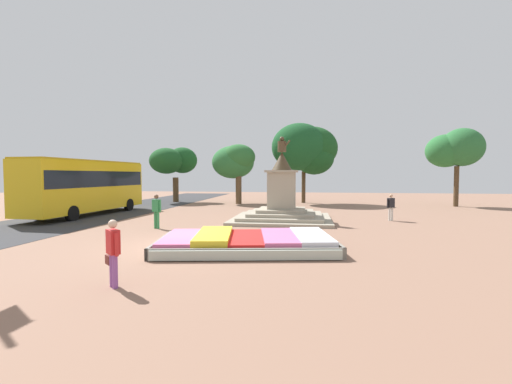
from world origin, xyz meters
name	(u,v)px	position (x,y,z in m)	size (l,w,h in m)	color
ground_plane	(177,246)	(0.00, 0.00, 0.00)	(81.16, 81.16, 0.00)	#8C6651
flower_planter	(247,242)	(2.67, -0.11, 0.24)	(6.80, 4.66, 0.58)	#38281C
statue_monument	(282,204)	(3.37, 7.84, 0.96)	(5.66, 5.66, 4.90)	#9D937F
city_bus	(87,184)	(-9.56, 8.52, 2.07)	(2.82, 9.91, 3.62)	gold
pedestrian_with_handbag	(113,249)	(0.27, -4.73, 0.91)	(0.60, 0.54, 1.62)	#8C4C99
pedestrian_near_planter	(157,209)	(-2.57, 3.86, 0.98)	(0.55, 0.33, 1.70)	#338C4C
pedestrian_crossing_plaza	(391,206)	(9.68, 8.59, 0.89)	(0.50, 0.38, 1.56)	beige
park_tree_far_left	(172,161)	(-8.28, 20.03, 4.03)	(4.24, 4.24, 5.43)	#4C3823
park_tree_behind_statue	(235,161)	(-1.80, 19.05, 3.96)	(4.15, 3.97, 5.47)	brown
park_tree_far_right	(455,149)	(17.26, 19.16, 4.86)	(4.49, 3.57, 6.60)	#4C3823
park_tree_street_side	(307,150)	(4.83, 20.38, 5.05)	(6.14, 5.09, 7.47)	#4C3823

